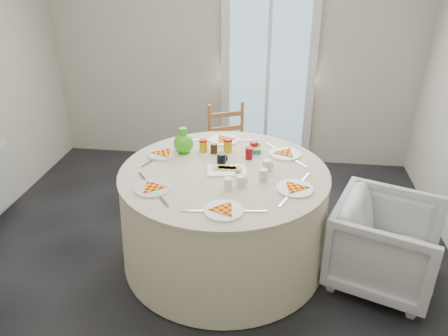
# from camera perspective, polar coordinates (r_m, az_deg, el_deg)

# --- Properties ---
(floor) EXTENTS (4.00, 4.00, 0.00)m
(floor) POSITION_cam_1_polar(r_m,az_deg,el_deg) (3.55, -2.92, -12.37)
(floor) COLOR black
(floor) RESTS_ON ground
(wall_back) EXTENTS (4.00, 0.02, 2.60)m
(wall_back) POSITION_cam_1_polar(r_m,az_deg,el_deg) (4.82, 1.03, 15.57)
(wall_back) COLOR #BCB5A3
(wall_back) RESTS_ON floor
(glass_door) EXTENTS (1.00, 0.08, 2.10)m
(glass_door) POSITION_cam_1_polar(r_m,az_deg,el_deg) (4.80, 5.79, 12.34)
(glass_door) COLOR silver
(glass_door) RESTS_ON floor
(table) EXTENTS (1.59, 1.59, 0.81)m
(table) POSITION_cam_1_polar(r_m,az_deg,el_deg) (3.41, -0.00, -6.39)
(table) COLOR beige
(table) RESTS_ON floor
(wooden_chair) EXTENTS (0.52, 0.51, 0.89)m
(wooden_chair) POSITION_cam_1_polar(r_m,az_deg,el_deg) (4.32, 0.87, 2.63)
(wooden_chair) COLOR #B47546
(wooden_chair) RESTS_ON floor
(armchair) EXTENTS (0.87, 0.89, 0.73)m
(armchair) POSITION_cam_1_polar(r_m,az_deg,el_deg) (3.37, 20.52, -8.52)
(armchair) COLOR silver
(armchair) RESTS_ON floor
(place_settings) EXTENTS (1.53, 1.53, 0.03)m
(place_settings) POSITION_cam_1_polar(r_m,az_deg,el_deg) (3.21, -0.00, -0.48)
(place_settings) COLOR silver
(place_settings) RESTS_ON table
(jar_cluster) EXTENTS (0.47, 0.32, 0.12)m
(jar_cluster) POSITION_cam_1_polar(r_m,az_deg,el_deg) (3.43, 0.08, 2.35)
(jar_cluster) COLOR #896411
(jar_cluster) RESTS_ON table
(butter_tub) EXTENTS (0.12, 0.10, 0.04)m
(butter_tub) POSITION_cam_1_polar(r_m,az_deg,el_deg) (3.49, 3.89, 2.12)
(butter_tub) COLOR #069297
(butter_tub) RESTS_ON table
(green_pitcher) EXTENTS (0.16, 0.16, 0.20)m
(green_pitcher) POSITION_cam_1_polar(r_m,az_deg,el_deg) (3.47, -5.33, 3.43)
(green_pitcher) COLOR #42C01C
(green_pitcher) RESTS_ON table
(cheese_platter) EXTENTS (0.31, 0.23, 0.04)m
(cheese_platter) POSITION_cam_1_polar(r_m,az_deg,el_deg) (3.20, 0.36, -0.50)
(cheese_platter) COLOR silver
(cheese_platter) RESTS_ON table
(mugs_glasses) EXTENTS (0.61, 0.61, 0.09)m
(mugs_glasses) POSITION_cam_1_polar(r_m,az_deg,el_deg) (3.18, 2.56, 0.08)
(mugs_glasses) COLOR #959595
(mugs_glasses) RESTS_ON table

